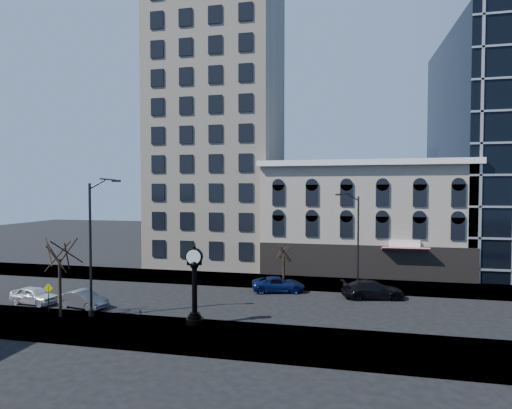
% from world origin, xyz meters
% --- Properties ---
extents(ground, '(160.00, 160.00, 0.00)m').
position_xyz_m(ground, '(0.00, 0.00, 0.00)').
color(ground, black).
rests_on(ground, ground).
extents(sidewalk_far, '(160.00, 6.00, 0.12)m').
position_xyz_m(sidewalk_far, '(0.00, 8.00, 0.06)').
color(sidewalk_far, gray).
rests_on(sidewalk_far, ground).
extents(sidewalk_near, '(160.00, 6.00, 0.12)m').
position_xyz_m(sidewalk_near, '(0.00, -8.00, 0.06)').
color(sidewalk_near, gray).
rests_on(sidewalk_near, ground).
extents(cream_tower, '(15.90, 15.40, 42.50)m').
position_xyz_m(cream_tower, '(-6.11, 18.88, 19.32)').
color(cream_tower, beige).
rests_on(cream_tower, ground).
extents(victorian_row, '(22.60, 11.19, 12.50)m').
position_xyz_m(victorian_row, '(12.00, 15.89, 6.00)').
color(victorian_row, '#9E9282').
rests_on(victorian_row, ground).
extents(street_clock, '(1.23, 1.23, 5.41)m').
position_xyz_m(street_clock, '(-0.22, -6.00, 2.56)').
color(street_clock, black).
rests_on(street_clock, sidewalk_near).
extents(street_lamp_near, '(2.60, 0.98, 10.25)m').
position_xyz_m(street_lamp_near, '(-7.49, -5.80, 7.86)').
color(street_lamp_near, black).
rests_on(street_lamp_near, sidewalk_near).
extents(street_lamp_far, '(2.29, 0.95, 9.13)m').
position_xyz_m(street_lamp_far, '(10.58, 5.95, 7.01)').
color(street_lamp_far, black).
rests_on(street_lamp_far, sidewalk_far).
extents(bare_tree_near, '(3.94, 3.94, 6.76)m').
position_xyz_m(bare_tree_near, '(-10.27, -6.67, 5.23)').
color(bare_tree_near, black).
rests_on(bare_tree_near, sidewalk_near).
extents(bare_tree_far, '(2.76, 2.76, 4.75)m').
position_xyz_m(bare_tree_far, '(4.16, 6.99, 3.70)').
color(bare_tree_far, black).
rests_on(bare_tree_far, sidewalk_far).
extents(warning_sign, '(0.71, 0.16, 2.21)m').
position_xyz_m(warning_sign, '(-11.80, -6.00, 1.64)').
color(warning_sign, black).
rests_on(warning_sign, sidewalk_near).
extents(car_near_a, '(4.25, 2.12, 1.39)m').
position_xyz_m(car_near_a, '(-14.94, -3.82, 0.70)').
color(car_near_a, silver).
rests_on(car_near_a, ground).
extents(car_near_b, '(4.26, 2.18, 1.34)m').
position_xyz_m(car_near_b, '(-10.30, -3.99, 0.67)').
color(car_near_b, '#595B60').
rests_on(car_near_b, ground).
extents(car_far_a, '(5.21, 3.27, 1.34)m').
position_xyz_m(car_far_a, '(4.06, 4.21, 0.67)').
color(car_far_a, '#0C194C').
rests_on(car_far_a, ground).
extents(car_far_b, '(5.56, 3.06, 1.52)m').
position_xyz_m(car_far_b, '(12.35, 3.62, 0.76)').
color(car_far_b, black).
rests_on(car_far_b, ground).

